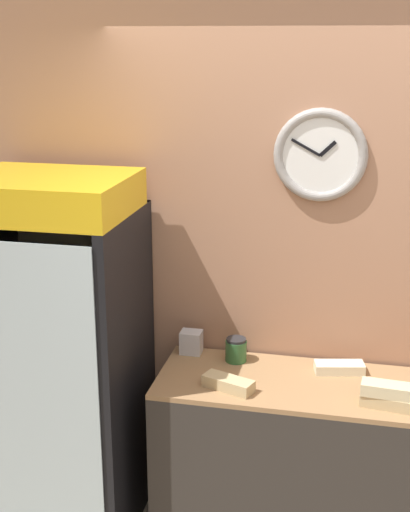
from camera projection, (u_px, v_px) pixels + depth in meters
The scene contains 9 objects.
wall_back at pixel (354, 267), 3.54m from camera, with size 5.20×0.10×2.70m.
prep_counter at pixel (341, 466), 3.50m from camera, with size 1.82×0.57×0.86m.
beverage_cooler at pixel (63, 335), 3.60m from camera, with size 0.77×0.71×1.84m.
sandwich_stack_bottom at pixel (390, 402), 3.18m from camera, with size 0.27×0.13×0.06m.
sandwich_stack_middle at pixel (391, 390), 3.16m from camera, with size 0.27×0.11×0.06m.
sandwich_flat_left at pixel (339, 368), 3.51m from camera, with size 0.26×0.15×0.05m.
sandwich_flat_right at pixel (228, 384), 3.34m from camera, with size 0.26×0.17×0.06m.
condiment_jar at pixel (236, 350), 3.63m from camera, with size 0.11×0.11×0.12m.
napkin_dispenser at pixel (191, 342), 3.72m from camera, with size 0.11×0.09×0.12m.
Camera 1 is at (0.00, -2.28, 2.45)m, focal length 50.00 mm.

